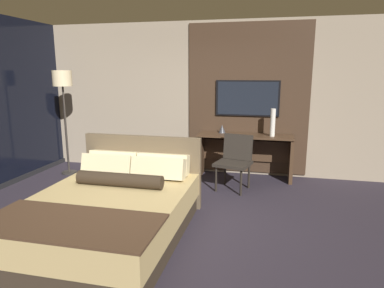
{
  "coord_description": "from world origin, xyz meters",
  "views": [
    {
      "loc": [
        1.31,
        -3.74,
        1.9
      ],
      "look_at": [
        0.21,
        0.98,
        0.87
      ],
      "focal_mm": 32.0,
      "sensor_mm": 36.0,
      "label": 1
    }
  ],
  "objects_px": {
    "bed": "(112,210)",
    "vase_tall": "(273,123)",
    "tv": "(247,98)",
    "desk": "(245,149)",
    "desk_chair": "(235,157)",
    "floor_lamp": "(63,87)",
    "vase_short": "(222,129)"
  },
  "relations": [
    {
      "from": "desk",
      "to": "vase_short",
      "type": "height_order",
      "value": "vase_short"
    },
    {
      "from": "bed",
      "to": "desk",
      "type": "distance_m",
      "value": 2.96
    },
    {
      "from": "tv",
      "to": "vase_short",
      "type": "xyz_separation_m",
      "value": [
        -0.43,
        -0.14,
        -0.55
      ]
    },
    {
      "from": "tv",
      "to": "floor_lamp",
      "type": "relative_size",
      "value": 0.59
    },
    {
      "from": "tv",
      "to": "vase_short",
      "type": "height_order",
      "value": "tv"
    },
    {
      "from": "bed",
      "to": "floor_lamp",
      "type": "xyz_separation_m",
      "value": [
        -1.93,
        2.14,
        1.31
      ]
    },
    {
      "from": "bed",
      "to": "tv",
      "type": "distance_m",
      "value": 3.32
    },
    {
      "from": "desk",
      "to": "floor_lamp",
      "type": "relative_size",
      "value": 0.87
    },
    {
      "from": "desk",
      "to": "bed",
      "type": "bearing_deg",
      "value": -116.93
    },
    {
      "from": "desk_chair",
      "to": "floor_lamp",
      "type": "xyz_separation_m",
      "value": [
        -3.16,
        0.14,
        1.09
      ]
    },
    {
      "from": "desk_chair",
      "to": "tv",
      "type": "bearing_deg",
      "value": 96.48
    },
    {
      "from": "tv",
      "to": "desk_chair",
      "type": "xyz_separation_m",
      "value": [
        -0.11,
        -0.83,
        -0.9
      ]
    },
    {
      "from": "bed",
      "to": "tv",
      "type": "relative_size",
      "value": 2.0
    },
    {
      "from": "desk",
      "to": "desk_chair",
      "type": "distance_m",
      "value": 0.64
    },
    {
      "from": "floor_lamp",
      "to": "vase_short",
      "type": "height_order",
      "value": "floor_lamp"
    },
    {
      "from": "tv",
      "to": "vase_tall",
      "type": "height_order",
      "value": "tv"
    },
    {
      "from": "desk",
      "to": "floor_lamp",
      "type": "height_order",
      "value": "floor_lamp"
    },
    {
      "from": "tv",
      "to": "vase_short",
      "type": "relative_size",
      "value": 7.65
    },
    {
      "from": "bed",
      "to": "vase_short",
      "type": "bearing_deg",
      "value": 71.34
    },
    {
      "from": "bed",
      "to": "desk",
      "type": "height_order",
      "value": "bed"
    },
    {
      "from": "bed",
      "to": "vase_tall",
      "type": "xyz_separation_m",
      "value": [
        1.8,
        2.55,
        0.73
      ]
    },
    {
      "from": "tv",
      "to": "floor_lamp",
      "type": "distance_m",
      "value": 3.35
    },
    {
      "from": "tv",
      "to": "bed",
      "type": "bearing_deg",
      "value": -115.3
    },
    {
      "from": "floor_lamp",
      "to": "desk",
      "type": "bearing_deg",
      "value": 8.64
    },
    {
      "from": "floor_lamp",
      "to": "bed",
      "type": "bearing_deg",
      "value": -47.9
    },
    {
      "from": "desk",
      "to": "tv",
      "type": "distance_m",
      "value": 0.91
    },
    {
      "from": "bed",
      "to": "vase_short",
      "type": "distance_m",
      "value": 2.89
    },
    {
      "from": "desk",
      "to": "tv",
      "type": "relative_size",
      "value": 1.47
    },
    {
      "from": "bed",
      "to": "vase_tall",
      "type": "relative_size",
      "value": 4.76
    },
    {
      "from": "desk_chair",
      "to": "floor_lamp",
      "type": "height_order",
      "value": "floor_lamp"
    },
    {
      "from": "bed",
      "to": "desk_chair",
      "type": "bearing_deg",
      "value": 58.46
    },
    {
      "from": "tv",
      "to": "floor_lamp",
      "type": "xyz_separation_m",
      "value": [
        -3.27,
        -0.69,
        0.2
      ]
    }
  ]
}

